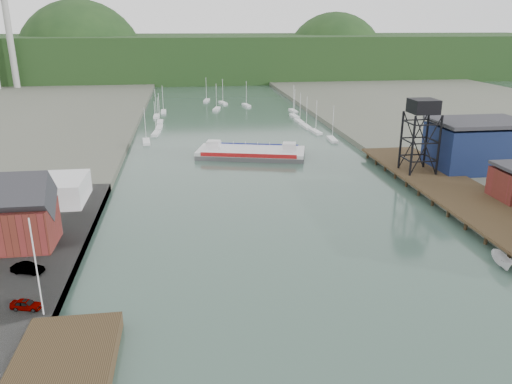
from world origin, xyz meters
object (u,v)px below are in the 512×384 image
object	(u,v)px
harbor_building	(11,219)
lift_tower	(423,111)
chain_ferry	(251,153)
car_west_a	(26,304)
motorboat	(502,261)

from	to	relation	value
harbor_building	lift_tower	xyz separation A→B (m)	(77.00, 28.00, 9.56)
chain_ferry	car_west_a	size ratio (longest dim) A/B	8.15
chain_ferry	motorboat	distance (m)	72.95
lift_tower	chain_ferry	size ratio (longest dim) A/B	0.54
harbor_building	chain_ferry	distance (m)	68.99
harbor_building	lift_tower	bearing A→B (deg)	19.98
chain_ferry	lift_tower	bearing A→B (deg)	-22.35
lift_tower	car_west_a	xyz separation A→B (m)	(-70.25, -46.55, -13.42)
harbor_building	chain_ferry	xyz separation A→B (m)	(42.96, 53.76, -4.93)
chain_ferry	car_west_a	xyz separation A→B (m)	(-36.21, -72.30, 1.07)
harbor_building	lift_tower	world-z (taller)	lift_tower
chain_ferry	car_west_a	distance (m)	80.87
harbor_building	motorboat	world-z (taller)	harbor_building
harbor_building	motorboat	bearing A→B (deg)	-10.96
lift_tower	chain_ferry	world-z (taller)	lift_tower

